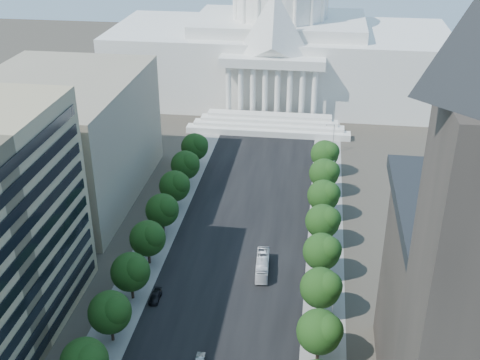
% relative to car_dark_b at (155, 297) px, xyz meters
% --- Properties ---
extents(road_asphalt, '(30.00, 260.00, 0.01)m').
position_rel_car_dark_b_xyz_m(road_asphalt, '(13.50, 29.92, -0.67)').
color(road_asphalt, black).
rests_on(road_asphalt, ground).
extents(sidewalk_left, '(8.00, 260.00, 0.02)m').
position_rel_car_dark_b_xyz_m(sidewalk_left, '(-5.50, 29.92, -0.67)').
color(sidewalk_left, gray).
rests_on(sidewalk_left, ground).
extents(sidewalk_right, '(8.00, 260.00, 0.02)m').
position_rel_car_dark_b_xyz_m(sidewalk_right, '(32.50, 29.92, -0.67)').
color(sidewalk_right, gray).
rests_on(sidewalk_right, ground).
extents(capitol, '(120.00, 56.00, 73.00)m').
position_rel_car_dark_b_xyz_m(capitol, '(13.50, 124.82, 19.34)').
color(capitol, white).
rests_on(capitol, ground).
extents(office_block_left_far, '(38.00, 52.00, 30.00)m').
position_rel_car_dark_b_xyz_m(office_block_left_far, '(-34.50, 39.92, 14.33)').
color(office_block_left_far, gray).
rests_on(office_block_left_far, ground).
extents(tree_l_d, '(7.79, 7.60, 9.97)m').
position_rel_car_dark_b_xyz_m(tree_l_d, '(-4.16, -12.27, 5.78)').
color(tree_l_d, '#33261C').
rests_on(tree_l_d, ground).
extents(tree_l_e, '(7.79, 7.60, 9.97)m').
position_rel_car_dark_b_xyz_m(tree_l_e, '(-4.16, -0.27, 5.78)').
color(tree_l_e, '#33261C').
rests_on(tree_l_e, ground).
extents(tree_l_f, '(7.79, 7.60, 9.97)m').
position_rel_car_dark_b_xyz_m(tree_l_f, '(-4.16, 11.73, 5.78)').
color(tree_l_f, '#33261C').
rests_on(tree_l_f, ground).
extents(tree_l_g, '(7.79, 7.60, 9.97)m').
position_rel_car_dark_b_xyz_m(tree_l_g, '(-4.16, 23.73, 5.78)').
color(tree_l_g, '#33261C').
rests_on(tree_l_g, ground).
extents(tree_l_h, '(7.79, 7.60, 9.97)m').
position_rel_car_dark_b_xyz_m(tree_l_h, '(-4.16, 35.73, 5.78)').
color(tree_l_h, '#33261C').
rests_on(tree_l_h, ground).
extents(tree_l_i, '(7.79, 7.60, 9.97)m').
position_rel_car_dark_b_xyz_m(tree_l_i, '(-4.16, 47.73, 5.78)').
color(tree_l_i, '#33261C').
rests_on(tree_l_i, ground).
extents(tree_l_j, '(7.79, 7.60, 9.97)m').
position_rel_car_dark_b_xyz_m(tree_l_j, '(-4.16, 59.73, 5.78)').
color(tree_l_j, '#33261C').
rests_on(tree_l_j, ground).
extents(tree_r_d, '(7.79, 7.60, 9.97)m').
position_rel_car_dark_b_xyz_m(tree_r_d, '(31.84, -12.27, 5.78)').
color(tree_r_d, '#33261C').
rests_on(tree_r_d, ground).
extents(tree_r_e, '(7.79, 7.60, 9.97)m').
position_rel_car_dark_b_xyz_m(tree_r_e, '(31.84, -0.27, 5.78)').
color(tree_r_e, '#33261C').
rests_on(tree_r_e, ground).
extents(tree_r_f, '(7.79, 7.60, 9.97)m').
position_rel_car_dark_b_xyz_m(tree_r_f, '(31.84, 11.73, 5.78)').
color(tree_r_f, '#33261C').
rests_on(tree_r_f, ground).
extents(tree_r_g, '(7.79, 7.60, 9.97)m').
position_rel_car_dark_b_xyz_m(tree_r_g, '(31.84, 23.73, 5.78)').
color(tree_r_g, '#33261C').
rests_on(tree_r_g, ground).
extents(tree_r_h, '(7.79, 7.60, 9.97)m').
position_rel_car_dark_b_xyz_m(tree_r_h, '(31.84, 35.73, 5.78)').
color(tree_r_h, '#33261C').
rests_on(tree_r_h, ground).
extents(tree_r_i, '(7.79, 7.60, 9.97)m').
position_rel_car_dark_b_xyz_m(tree_r_i, '(31.84, 47.73, 5.78)').
color(tree_r_i, '#33261C').
rests_on(tree_r_i, ground).
extents(tree_r_j, '(7.79, 7.60, 9.97)m').
position_rel_car_dark_b_xyz_m(tree_r_j, '(31.84, 59.73, 5.78)').
color(tree_r_j, '#33261C').
rests_on(tree_r_j, ground).
extents(streetlight_c, '(2.61, 0.44, 9.00)m').
position_rel_car_dark_b_xyz_m(streetlight_c, '(33.40, -0.08, 5.15)').
color(streetlight_c, gray).
rests_on(streetlight_c, ground).
extents(streetlight_d, '(2.61, 0.44, 9.00)m').
position_rel_car_dark_b_xyz_m(streetlight_d, '(33.40, 24.92, 5.15)').
color(streetlight_d, gray).
rests_on(streetlight_d, ground).
extents(streetlight_e, '(2.61, 0.44, 9.00)m').
position_rel_car_dark_b_xyz_m(streetlight_e, '(33.40, 49.92, 5.15)').
color(streetlight_e, gray).
rests_on(streetlight_e, ground).
extents(streetlight_f, '(2.61, 0.44, 9.00)m').
position_rel_car_dark_b_xyz_m(streetlight_f, '(33.40, 74.92, 5.15)').
color(streetlight_f, gray).
rests_on(streetlight_f, ground).
extents(car_dark_b, '(1.94, 4.66, 1.35)m').
position_rel_car_dark_b_xyz_m(car_dark_b, '(0.00, 0.00, 0.00)').
color(car_dark_b, black).
rests_on(car_dark_b, ground).
extents(city_bus, '(3.15, 10.85, 2.99)m').
position_rel_car_dark_b_xyz_m(city_bus, '(19.60, 12.28, 0.82)').
color(city_bus, white).
rests_on(city_bus, ground).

